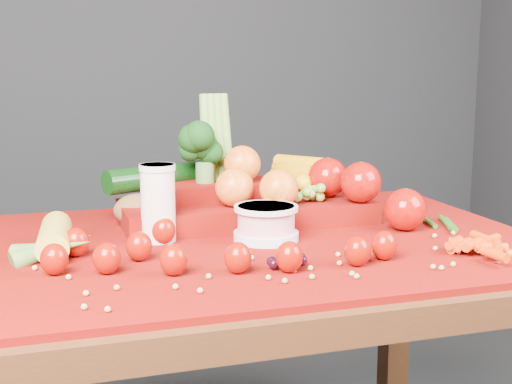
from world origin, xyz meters
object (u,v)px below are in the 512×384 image
object	(u,v)px
table	(259,293)
yogurt_bowl	(266,222)
milk_glass	(158,200)
produce_mound	(259,192)

from	to	relation	value
table	yogurt_bowl	world-z (taller)	yogurt_bowl
table	milk_glass	distance (m)	0.27
table	milk_glass	bearing A→B (deg)	166.44
table	produce_mound	xyz separation A→B (m)	(0.05, 0.15, 0.17)
table	produce_mound	distance (m)	0.23
table	yogurt_bowl	bearing A→B (deg)	-53.84
milk_glass	produce_mound	size ratio (longest dim) A/B	0.24
milk_glass	table	bearing A→B (deg)	-13.56
table	milk_glass	world-z (taller)	milk_glass
table	produce_mound	bearing A→B (deg)	72.25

